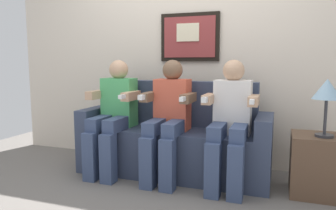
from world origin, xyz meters
The scene contains 8 objects.
ground_plane centered at (0.00, 0.00, 0.00)m, with size 5.50×5.50×0.00m, color #66605B.
back_wall_assembly centered at (0.00, 0.76, 1.30)m, with size 4.23×0.10×2.60m.
couch centered at (0.00, 0.33, 0.31)m, with size 1.83×0.58×0.90m.
person_on_left centered at (-0.57, 0.16, 0.61)m, with size 0.46×0.56×1.11m.
person_in_middle centered at (0.00, 0.16, 0.61)m, with size 0.46×0.56×1.11m.
person_on_right centered at (0.57, 0.16, 0.61)m, with size 0.46×0.56×1.11m.
side_table_right centered at (1.27, 0.22, 0.25)m, with size 0.40×0.40×0.50m.
table_lamp centered at (1.30, 0.17, 0.86)m, with size 0.22×0.22×0.46m.
Camera 1 is at (0.96, -2.57, 1.08)m, focal length 34.15 mm.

